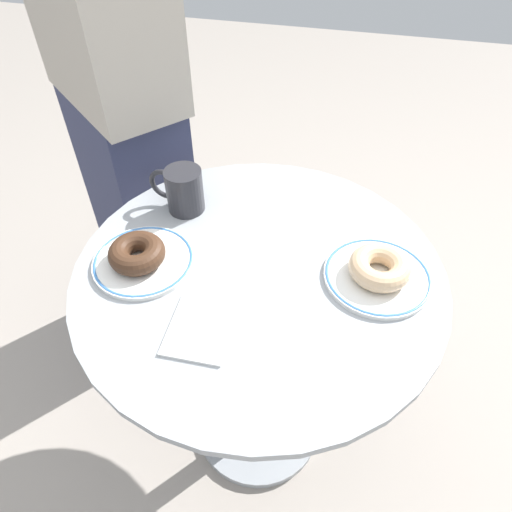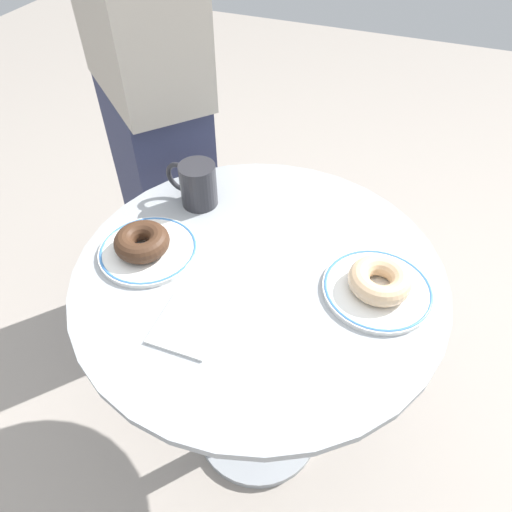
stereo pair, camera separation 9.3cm
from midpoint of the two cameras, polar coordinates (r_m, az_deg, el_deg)
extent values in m
cube|color=#9E9389|center=(1.58, -1.56, -20.31)|extent=(7.00, 7.00, 0.02)
cylinder|color=#999EA3|center=(0.97, -2.39, -2.09)|extent=(0.77, 0.77, 0.02)
cylinder|color=#999EA3|center=(1.25, -1.90, -13.10)|extent=(0.06, 0.06, 0.68)
cylinder|color=#999EA3|center=(1.56, -1.58, -19.97)|extent=(0.38, 0.38, 0.03)
cylinder|color=white|center=(1.01, -16.19, -0.77)|extent=(0.21, 0.21, 0.01)
torus|color=#3D75BC|center=(1.01, -16.23, -0.64)|extent=(0.21, 0.21, 0.01)
cylinder|color=white|center=(0.96, 11.94, -2.64)|extent=(0.22, 0.22, 0.01)
torus|color=#3D75BC|center=(0.96, 11.97, -2.51)|extent=(0.21, 0.21, 0.01)
torus|color=#422819|center=(0.99, -17.03, 0.21)|extent=(0.16, 0.16, 0.04)
torus|color=#E0B789|center=(0.94, 12.19, -1.50)|extent=(0.17, 0.17, 0.04)
cube|color=white|center=(0.87, -9.90, -8.92)|extent=(0.12, 0.14, 0.01)
cylinder|color=#28282D|center=(1.09, -11.17, 7.77)|extent=(0.09, 0.09, 0.10)
torus|color=#28282D|center=(1.11, -13.48, 8.43)|extent=(0.08, 0.02, 0.08)
cube|color=#2D3351|center=(1.58, -15.05, 4.04)|extent=(0.41, 0.39, 0.86)
camera|label=1|loc=(0.05, -92.87, -2.87)|focal=32.69mm
camera|label=2|loc=(0.05, 87.13, 2.87)|focal=32.69mm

